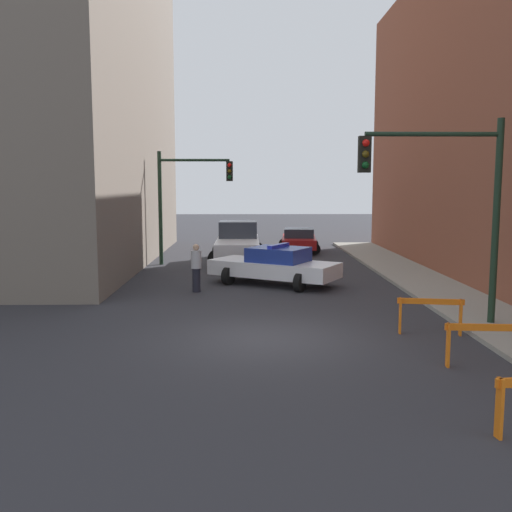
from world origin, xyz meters
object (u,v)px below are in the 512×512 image
(traffic_light_far, at_px, (184,191))
(parked_car_near, at_px, (299,240))
(traffic_light_near, at_px, (452,190))
(white_truck, at_px, (238,243))
(pedestrian_crossing, at_px, (196,267))
(barrier_back, at_px, (430,310))
(barrier_mid, at_px, (485,338))
(police_car, at_px, (275,265))

(traffic_light_far, distance_m, parked_car_near, 8.07)
(traffic_light_near, relative_size, white_truck, 0.96)
(pedestrian_crossing, distance_m, barrier_back, 8.53)
(parked_car_near, distance_m, pedestrian_crossing, 12.74)
(barrier_mid, relative_size, barrier_back, 1.01)
(traffic_light_far, xyz_separation_m, pedestrian_crossing, (1.13, -6.93, -2.54))
(traffic_light_near, xyz_separation_m, barrier_mid, (-0.41, -3.32, -2.91))
(white_truck, height_order, pedestrian_crossing, white_truck)
(pedestrian_crossing, bearing_deg, traffic_light_near, 42.45)
(traffic_light_far, height_order, barrier_back, traffic_light_far)
(traffic_light_far, distance_m, barrier_back, 14.98)
(pedestrian_crossing, bearing_deg, white_truck, 159.18)
(white_truck, relative_size, barrier_mid, 3.38)
(barrier_mid, bearing_deg, barrier_back, 95.91)
(traffic_light_far, xyz_separation_m, white_truck, (2.45, 0.97, -2.49))
(traffic_light_near, relative_size, police_car, 1.04)
(white_truck, distance_m, parked_car_near, 5.18)
(traffic_light_near, distance_m, traffic_light_far, 14.44)
(traffic_light_far, xyz_separation_m, police_car, (3.91, -5.58, -2.67))
(white_truck, bearing_deg, traffic_light_near, -66.42)
(police_car, bearing_deg, traffic_light_near, -116.54)
(pedestrian_crossing, bearing_deg, barrier_mid, 26.49)
(barrier_mid, bearing_deg, parked_car_near, 95.22)
(barrier_back, bearing_deg, barrier_mid, -84.09)
(traffic_light_far, bearing_deg, white_truck, 21.57)
(parked_car_near, bearing_deg, barrier_back, -80.11)
(traffic_light_near, xyz_separation_m, white_truck, (-5.58, 12.96, -2.62))
(white_truck, height_order, barrier_back, white_truck)
(traffic_light_near, height_order, barrier_mid, traffic_light_near)
(police_car, bearing_deg, barrier_mid, -128.39)
(pedestrian_crossing, relative_size, barrier_mid, 1.04)
(white_truck, relative_size, pedestrian_crossing, 3.26)
(police_car, xyz_separation_m, white_truck, (-1.46, 6.55, 0.18))
(barrier_back, bearing_deg, white_truck, 109.68)
(traffic_light_near, distance_m, parked_car_near, 17.32)
(white_truck, xyz_separation_m, barrier_mid, (5.17, -16.29, -0.29))
(police_car, relative_size, white_truck, 0.92)
(pedestrian_crossing, distance_m, barrier_mid, 10.61)
(police_car, height_order, white_truck, white_truck)
(traffic_light_far, bearing_deg, parked_car_near, 40.54)
(traffic_light_near, distance_m, pedestrian_crossing, 8.97)
(traffic_light_near, relative_size, pedestrian_crossing, 3.13)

